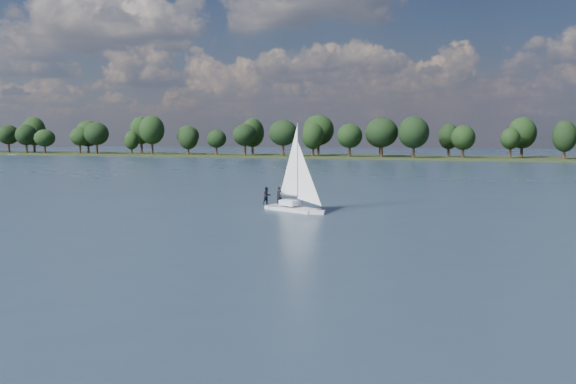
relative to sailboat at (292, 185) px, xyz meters
name	(u,v)px	position (x,y,z in m)	size (l,w,h in m)	color
ground	(379,177)	(-6.74, 55.05, -2.47)	(700.00, 700.00, 0.00)	#233342
far_shore	(468,159)	(-6.74, 167.05, -2.47)	(660.00, 40.00, 1.50)	black
sailboat	(292,185)	(0.00, 0.00, 0.00)	(6.89, 4.48, 8.83)	white
pontoon	(13,155)	(-192.02, 147.06, -2.47)	(4.00, 2.00, 0.50)	#535658
treeline	(456,135)	(-10.27, 163.15, 5.65)	(562.75, 74.17, 18.17)	black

